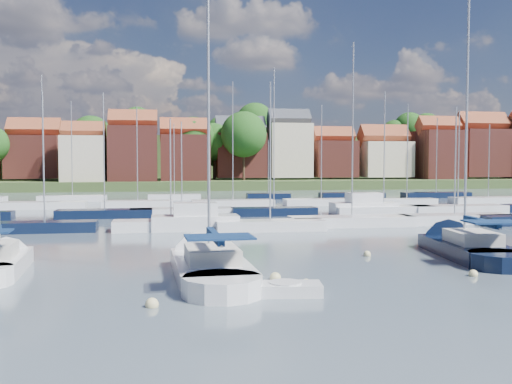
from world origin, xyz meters
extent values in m
plane|color=#4C5C67|center=(0.00, 40.00, 0.00)|extent=(260.00, 260.00, 0.00)
cone|color=silver|center=(-16.39, 7.43, 0.25)|extent=(2.72, 3.11, 2.52)
cube|color=silver|center=(-5.74, 0.80, 0.25)|extent=(3.64, 8.20, 1.20)
cone|color=silver|center=(-5.91, 5.85, 0.25)|extent=(3.50, 4.04, 3.37)
cylinder|color=silver|center=(-5.61, -3.25, 0.25)|extent=(3.48, 3.48, 1.20)
cube|color=beige|center=(-5.72, 0.24, 1.20)|extent=(2.47, 3.45, 0.70)
cylinder|color=#B2B2B7|center=(-5.76, 1.36, 8.34)|extent=(0.14, 0.14, 14.98)
cylinder|color=#B2B2B7|center=(-5.69, -0.89, 2.05)|extent=(0.25, 4.50, 0.10)
cube|color=#0E244A|center=(-5.69, -0.89, 2.20)|extent=(0.44, 4.28, 0.35)
cube|color=#0E244A|center=(-5.64, -2.35, 2.35)|extent=(2.93, 2.12, 0.08)
cube|color=black|center=(9.69, 4.33, 0.25)|extent=(4.18, 8.23, 1.20)
cone|color=black|center=(10.26, 9.24, 0.25)|extent=(3.71, 4.20, 3.29)
cylinder|color=black|center=(9.23, 0.41, 0.25)|extent=(3.65, 3.65, 1.20)
cube|color=beige|center=(9.62, 3.79, 1.20)|extent=(2.67, 3.54, 0.70)
cylinder|color=#B2B2B7|center=(9.75, 4.88, 8.34)|extent=(0.14, 0.14, 14.97)
cylinder|color=#B2B2B7|center=(9.50, 2.70, 2.05)|extent=(0.60, 4.37, 0.10)
cube|color=#0E244A|center=(9.50, 2.70, 2.20)|extent=(0.78, 4.18, 0.35)
cube|color=#0E244A|center=(9.33, 1.28, 2.35)|extent=(3.01, 2.28, 0.08)
cube|color=silver|center=(-3.00, -3.43, 0.21)|extent=(3.15, 1.77, 0.59)
cylinder|color=silver|center=(-3.00, -3.43, 0.38)|extent=(1.39, 1.39, 0.38)
sphere|color=beige|center=(-8.45, -4.49, 0.00)|extent=(0.52, 0.52, 0.52)
sphere|color=beige|center=(-2.81, -0.38, 0.00)|extent=(0.53, 0.53, 0.53)
sphere|color=beige|center=(-1.69, -1.82, 0.00)|extent=(0.42, 0.42, 0.42)
sphere|color=beige|center=(3.89, 5.42, 0.00)|extent=(0.43, 0.43, 0.43)
sphere|color=beige|center=(6.83, -1.11, 0.00)|extent=(0.44, 0.44, 0.44)
cube|color=black|center=(-17.11, 20.54, 0.35)|extent=(8.01, 2.24, 1.00)
cylinder|color=#B2B2B7|center=(-17.11, 20.54, 5.93)|extent=(0.12, 0.12, 10.16)
cube|color=silver|center=(-7.27, 20.20, 0.35)|extent=(9.22, 2.58, 1.00)
cylinder|color=#B2B2B7|center=(-7.27, 20.20, 4.94)|extent=(0.12, 0.12, 8.18)
cube|color=silver|center=(0.63, 18.61, 0.35)|extent=(8.78, 2.46, 1.00)
cylinder|color=#B2B2B7|center=(0.63, 18.61, 6.38)|extent=(0.12, 0.12, 11.06)
cube|color=silver|center=(8.23, 20.67, 0.35)|extent=(10.79, 3.02, 1.00)
cylinder|color=#B2B2B7|center=(8.23, 20.67, 8.29)|extent=(0.12, 0.12, 14.87)
cube|color=silver|center=(17.98, 21.03, 0.35)|extent=(10.13, 2.84, 1.00)
cylinder|color=#B2B2B7|center=(17.98, 21.03, 5.65)|extent=(0.12, 0.12, 9.59)
cube|color=silver|center=(-5.31, 20.00, 0.50)|extent=(7.00, 2.60, 1.40)
cube|color=silver|center=(-5.31, 20.00, 1.60)|extent=(3.50, 2.20, 1.30)
cube|color=black|center=(-13.55, 31.64, 0.35)|extent=(9.30, 2.60, 1.00)
cylinder|color=#B2B2B7|center=(-13.55, 31.64, 6.59)|extent=(0.12, 0.12, 11.48)
cube|color=silver|center=(-5.94, 32.01, 0.35)|extent=(10.40, 2.91, 1.00)
cylinder|color=#B2B2B7|center=(-5.94, 32.01, 5.24)|extent=(0.12, 0.12, 8.77)
cube|color=black|center=(3.48, 31.28, 0.35)|extent=(8.80, 2.46, 1.00)
cylinder|color=#B2B2B7|center=(3.48, 31.28, 8.01)|extent=(0.12, 0.12, 14.33)
cube|color=silver|center=(15.40, 31.16, 0.35)|extent=(10.73, 3.00, 1.00)
cylinder|color=#B2B2B7|center=(15.40, 31.16, 6.92)|extent=(0.12, 0.12, 12.14)
cube|color=silver|center=(23.82, 30.97, 0.35)|extent=(10.48, 2.93, 1.00)
cylinder|color=#B2B2B7|center=(23.82, 30.97, 5.99)|extent=(0.12, 0.12, 10.28)
cube|color=silver|center=(13.46, 32.00, 0.50)|extent=(7.00, 2.60, 1.40)
cube|color=silver|center=(13.46, 32.00, 1.60)|extent=(3.50, 2.20, 1.30)
cube|color=silver|center=(-21.71, 44.21, 0.35)|extent=(9.71, 2.72, 1.00)
cylinder|color=#B2B2B7|center=(-21.71, 44.21, 8.29)|extent=(0.12, 0.12, 14.88)
cube|color=silver|center=(-10.84, 44.51, 0.35)|extent=(8.49, 2.38, 1.00)
cylinder|color=#B2B2B7|center=(-10.84, 44.51, 6.51)|extent=(0.12, 0.12, 11.31)
cube|color=silver|center=(0.79, 43.78, 0.35)|extent=(10.16, 2.85, 1.00)
cylinder|color=#B2B2B7|center=(0.79, 43.78, 8.15)|extent=(0.12, 0.12, 14.59)
cube|color=silver|center=(12.17, 43.90, 0.35)|extent=(9.53, 2.67, 1.00)
cylinder|color=#B2B2B7|center=(12.17, 43.90, 6.81)|extent=(0.12, 0.12, 11.91)
cube|color=silver|center=(23.16, 42.50, 0.35)|extent=(7.62, 2.13, 1.00)
cylinder|color=#B2B2B7|center=(23.16, 42.50, 6.91)|extent=(0.12, 0.12, 12.13)
cube|color=silver|center=(35.22, 43.59, 0.35)|extent=(10.17, 2.85, 1.00)
cylinder|color=#B2B2B7|center=(35.22, 43.59, 5.72)|extent=(0.12, 0.12, 9.73)
cube|color=silver|center=(-20.26, 56.56, 0.35)|extent=(9.24, 2.59, 1.00)
cylinder|color=#B2B2B7|center=(-20.26, 56.56, 7.43)|extent=(0.12, 0.12, 13.17)
cube|color=silver|center=(-6.08, 57.30, 0.35)|extent=(7.57, 2.12, 1.00)
cylinder|color=#B2B2B7|center=(-6.08, 57.30, 5.97)|extent=(0.12, 0.12, 10.24)
cube|color=black|center=(7.88, 57.47, 0.35)|extent=(6.58, 1.84, 1.00)
cylinder|color=#B2B2B7|center=(7.88, 57.47, 4.85)|extent=(0.12, 0.12, 8.01)
cube|color=black|center=(20.94, 57.40, 0.35)|extent=(9.92, 2.78, 1.00)
cylinder|color=#B2B2B7|center=(20.94, 57.40, 6.31)|extent=(0.12, 0.12, 10.92)
cube|color=black|center=(34.28, 56.37, 0.35)|extent=(10.55, 2.95, 1.00)
cylinder|color=#B2B2B7|center=(34.28, 56.37, 6.61)|extent=(0.12, 0.12, 11.51)
cube|color=#374A25|center=(0.00, 117.00, 0.30)|extent=(200.00, 70.00, 3.00)
cube|color=#374A25|center=(0.00, 142.00, 5.00)|extent=(200.00, 60.00, 14.00)
cube|color=brown|center=(-33.65, 97.79, 6.56)|extent=(10.37, 9.97, 8.73)
cube|color=brown|center=(-33.65, 97.79, 12.20)|extent=(10.57, 5.13, 5.13)
cube|color=beige|center=(-22.74, 89.00, 6.08)|extent=(8.09, 8.80, 8.96)
cube|color=brown|center=(-22.74, 89.00, 11.55)|extent=(8.25, 4.00, 4.00)
cube|color=brown|center=(-13.35, 89.94, 7.08)|extent=(9.36, 10.17, 10.97)
cube|color=brown|center=(-13.35, 89.94, 13.72)|extent=(9.54, 4.63, 4.63)
cube|color=brown|center=(-3.04, 91.65, 6.31)|extent=(9.90, 8.56, 9.42)
cube|color=brown|center=(-3.04, 91.65, 12.23)|extent=(10.10, 4.90, 4.90)
cube|color=brown|center=(9.10, 96.65, 6.95)|extent=(10.59, 8.93, 9.49)
cube|color=#383A42|center=(9.10, 96.65, 12.99)|extent=(10.80, 5.24, 5.24)
cube|color=beige|center=(19.71, 95.80, 8.02)|extent=(9.01, 8.61, 11.65)
cube|color=#383A42|center=(19.71, 95.80, 14.95)|extent=(9.19, 4.46, 4.46)
cube|color=brown|center=(30.17, 97.00, 6.20)|extent=(9.10, 9.34, 8.00)
cube|color=brown|center=(30.17, 97.00, 11.32)|extent=(9.28, 4.50, 4.50)
cube|color=beige|center=(41.95, 96.59, 6.14)|extent=(10.86, 9.59, 7.88)
cube|color=brown|center=(41.95, 96.59, 11.41)|extent=(11.07, 5.37, 5.37)
cube|color=brown|center=(53.76, 93.92, 7.09)|extent=(9.18, 9.96, 10.97)
cube|color=brown|center=(53.76, 93.92, 13.70)|extent=(9.36, 4.54, 4.54)
cube|color=brown|center=(65.18, 95.21, 7.58)|extent=(11.39, 9.67, 10.76)
cube|color=brown|center=(65.18, 95.21, 14.36)|extent=(11.62, 5.64, 5.64)
cylinder|color=#382619|center=(56.77, 115.51, 8.51)|extent=(0.50, 0.50, 4.47)
sphere|color=#20581B|center=(56.77, 115.51, 14.58)|extent=(8.18, 8.18, 8.18)
cylinder|color=#382619|center=(3.46, 95.93, 3.83)|extent=(0.50, 0.50, 4.46)
sphere|color=#20581B|center=(3.46, 95.93, 9.88)|extent=(8.15, 8.15, 8.15)
cylinder|color=#382619|center=(15.22, 113.68, 8.58)|extent=(0.50, 0.50, 5.15)
sphere|color=#20581B|center=(15.22, 113.68, 15.56)|extent=(9.41, 9.41, 9.41)
cylinder|color=#382619|center=(-13.54, 116.31, 8.68)|extent=(0.50, 0.50, 4.56)
sphere|color=#20581B|center=(-13.54, 116.31, 14.87)|extent=(8.34, 8.34, 8.34)
cylinder|color=#382619|center=(-23.24, 105.25, 4.18)|extent=(0.50, 0.50, 5.15)
sphere|color=#20581B|center=(-23.24, 105.25, 11.17)|extent=(9.42, 9.42, 9.42)
cylinder|color=#382619|center=(-38.67, 107.32, 6.76)|extent=(0.50, 0.50, 3.42)
sphere|color=#20581B|center=(-38.67, 107.32, 11.40)|extent=(6.26, 6.26, 6.26)
cylinder|color=#382619|center=(13.76, 104.71, 3.48)|extent=(0.50, 0.50, 3.77)
sphere|color=#20581B|center=(13.76, 104.71, 8.60)|extent=(6.89, 6.89, 6.89)
cylinder|color=#382619|center=(9.05, 90.94, 4.21)|extent=(0.50, 0.50, 5.21)
sphere|color=#20581B|center=(9.05, 90.94, 11.28)|extent=(9.53, 9.53, 9.53)
cylinder|color=#382619|center=(61.93, 101.62, 3.09)|extent=(0.50, 0.50, 2.97)
sphere|color=#20581B|center=(61.93, 101.62, 7.12)|extent=(5.44, 5.44, 5.44)
cylinder|color=#382619|center=(-1.15, 93.75, 4.02)|extent=(0.50, 0.50, 4.84)
sphere|color=#20581B|center=(-1.15, 93.75, 10.59)|extent=(8.85, 8.85, 8.85)
cylinder|color=#382619|center=(52.68, 115.72, 8.17)|extent=(0.50, 0.50, 3.72)
sphere|color=#20581B|center=(52.68, 115.72, 13.21)|extent=(6.80, 6.80, 6.80)
cylinder|color=#382619|center=(54.05, 94.13, 3.62)|extent=(0.50, 0.50, 4.05)
sphere|color=#20581B|center=(54.05, 94.13, 9.11)|extent=(7.40, 7.40, 7.40)
cylinder|color=#382619|center=(6.84, 113.29, 7.91)|extent=(0.50, 0.50, 3.93)
sphere|color=#20581B|center=(6.84, 113.29, 13.24)|extent=(7.19, 7.19, 7.19)
cylinder|color=#382619|center=(30.65, 100.17, 3.51)|extent=(0.50, 0.50, 3.82)
sphere|color=#20581B|center=(30.65, 100.17, 8.70)|extent=(6.99, 6.99, 6.99)
cylinder|color=#382619|center=(-17.44, 93.12, 3.34)|extent=(0.50, 0.50, 3.48)
sphere|color=#20581B|center=(-17.44, 93.12, 8.07)|extent=(6.37, 6.37, 6.37)
cylinder|color=#382619|center=(57.51, 102.81, 3.09)|extent=(0.50, 0.50, 2.99)
sphere|color=#20581B|center=(57.51, 102.81, 7.14)|extent=(5.46, 5.46, 5.46)
cylinder|color=#382619|center=(3.61, 99.04, 3.22)|extent=(0.50, 0.50, 3.25)
sphere|color=#20581B|center=(3.61, 99.04, 7.63)|extent=(5.94, 5.94, 5.94)
cylinder|color=#382619|center=(-3.05, 100.73, 3.09)|extent=(0.50, 0.50, 2.98)
sphere|color=#20581B|center=(-3.05, 100.73, 7.14)|extent=(5.46, 5.46, 5.46)
cylinder|color=#382619|center=(64.66, 121.74, 9.36)|extent=(0.50, 0.50, 4.29)
sphere|color=#20581B|center=(64.66, 121.74, 15.17)|extent=(7.84, 7.84, 7.84)
camera|label=1|loc=(-8.09, -26.31, 5.52)|focal=40.00mm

